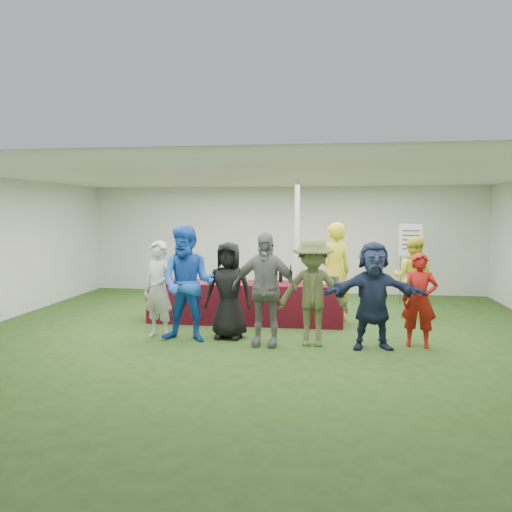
# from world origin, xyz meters

# --- Properties ---
(ground) EXTENTS (60.00, 60.00, 0.00)m
(ground) POSITION_xyz_m (0.00, 0.00, 0.00)
(ground) COLOR #284719
(ground) RESTS_ON ground
(tent) EXTENTS (10.00, 10.00, 10.00)m
(tent) POSITION_xyz_m (0.50, 1.20, 1.35)
(tent) COLOR white
(tent) RESTS_ON ground
(serving_table) EXTENTS (3.60, 0.80, 0.75)m
(serving_table) POSITION_xyz_m (-0.41, 0.39, 0.38)
(serving_table) COLOR #5A101A
(serving_table) RESTS_ON ground
(wine_bottles) EXTENTS (0.61, 0.12, 0.32)m
(wine_bottles) POSITION_xyz_m (0.14, 0.51, 0.87)
(wine_bottles) COLOR black
(wine_bottles) RESTS_ON serving_table
(wine_glasses) EXTENTS (1.12, 0.10, 0.16)m
(wine_glasses) POSITION_xyz_m (-1.26, 0.13, 0.86)
(wine_glasses) COLOR silver
(wine_glasses) RESTS_ON serving_table
(water_bottle) EXTENTS (0.07, 0.07, 0.23)m
(water_bottle) POSITION_xyz_m (-0.41, 0.47, 0.85)
(water_bottle) COLOR silver
(water_bottle) RESTS_ON serving_table
(bar_towel) EXTENTS (0.25, 0.18, 0.03)m
(bar_towel) POSITION_xyz_m (1.10, 0.44, 0.77)
(bar_towel) COLOR white
(bar_towel) RESTS_ON serving_table
(dump_bucket) EXTENTS (0.22, 0.22, 0.18)m
(dump_bucket) POSITION_xyz_m (1.20, 0.17, 0.84)
(dump_bucket) COLOR slate
(dump_bucket) RESTS_ON serving_table
(wine_list_sign) EXTENTS (0.50, 0.03, 1.80)m
(wine_list_sign) POSITION_xyz_m (2.92, 2.59, 1.32)
(wine_list_sign) COLOR slate
(wine_list_sign) RESTS_ON ground
(staff_pourer) EXTENTS (0.80, 0.68, 1.87)m
(staff_pourer) POSITION_xyz_m (1.23, 0.73, 0.93)
(staff_pourer) COLOR gold
(staff_pourer) RESTS_ON ground
(staff_back) EXTENTS (0.94, 0.85, 1.59)m
(staff_back) POSITION_xyz_m (2.74, 1.19, 0.79)
(staff_back) COLOR yellow
(staff_back) RESTS_ON ground
(customer_0) EXTENTS (0.68, 0.57, 1.60)m
(customer_0) POSITION_xyz_m (-1.63, -0.95, 0.80)
(customer_0) COLOR silver
(customer_0) RESTS_ON ground
(customer_1) EXTENTS (0.95, 0.76, 1.86)m
(customer_1) POSITION_xyz_m (-1.11, -1.08, 0.93)
(customer_1) COLOR blue
(customer_1) RESTS_ON ground
(customer_2) EXTENTS (0.81, 0.55, 1.58)m
(customer_2) POSITION_xyz_m (-0.50, -0.80, 0.79)
(customer_2) COLOR black
(customer_2) RESTS_ON ground
(customer_3) EXTENTS (1.07, 0.52, 1.76)m
(customer_3) POSITION_xyz_m (0.13, -1.15, 0.88)
(customer_3) COLOR slate
(customer_3) RESTS_ON ground
(customer_4) EXTENTS (1.08, 0.63, 1.68)m
(customer_4) POSITION_xyz_m (0.87, -1.07, 0.84)
(customer_4) COLOR #4B542E
(customer_4) RESTS_ON ground
(customer_5) EXTENTS (1.56, 0.65, 1.63)m
(customer_5) POSITION_xyz_m (1.78, -1.12, 0.81)
(customer_5) COLOR #1B2644
(customer_5) RESTS_ON ground
(customer_6) EXTENTS (0.59, 0.46, 1.45)m
(customer_6) POSITION_xyz_m (2.49, -0.91, 0.72)
(customer_6) COLOR maroon
(customer_6) RESTS_ON ground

